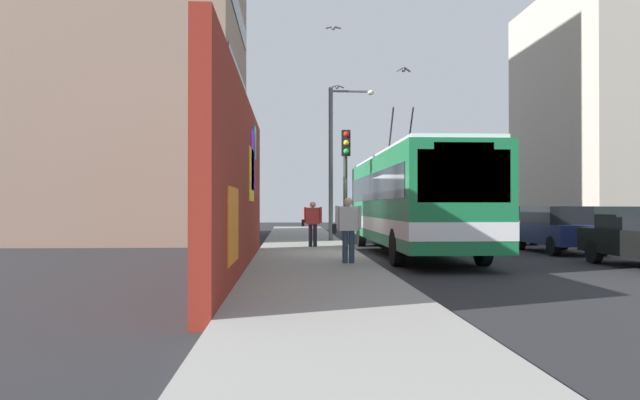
{
  "coord_description": "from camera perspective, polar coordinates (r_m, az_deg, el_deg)",
  "views": [
    {
      "loc": [
        -18.85,
        2.23,
        1.6
      ],
      "look_at": [
        1.12,
        1.19,
        1.79
      ],
      "focal_mm": 34.52,
      "sensor_mm": 36.0,
      "label": 1
    }
  ],
  "objects": [
    {
      "name": "ground_plane",
      "position": [
        19.05,
        3.78,
        -5.35
      ],
      "size": [
        80.0,
        80.0,
        0.0
      ],
      "primitive_type": "plane",
      "color": "#232326"
    },
    {
      "name": "pedestrian_at_curb",
      "position": [
        15.56,
        2.62,
        -2.31
      ],
      "size": [
        0.22,
        0.74,
        1.65
      ],
      "color": "#2D3F59",
      "rests_on": "sidewalk_slab"
    },
    {
      "name": "flying_pigeons",
      "position": [
        22.11,
        1.96,
        15.68
      ],
      "size": [
        6.57,
        4.64,
        3.73
      ],
      "color": "#47474C"
    },
    {
      "name": "parked_car_silver",
      "position": [
        27.83,
        16.41,
        -2.09
      ],
      "size": [
        4.35,
        1.95,
        1.58
      ],
      "color": "#B7B7BC",
      "rests_on": "ground_plane"
    },
    {
      "name": "traffic_light",
      "position": [
        20.16,
        2.39,
        2.92
      ],
      "size": [
        0.49,
        0.28,
        3.94
      ],
      "color": "#2D382D",
      "rests_on": "sidewalk_slab"
    },
    {
      "name": "sidewalk_slab",
      "position": [
        18.92,
        -1.05,
        -5.16
      ],
      "size": [
        48.0,
        3.2,
        0.15
      ],
      "primitive_type": "cube",
      "color": "gray",
      "rests_on": "ground_plane"
    },
    {
      "name": "parked_car_navy",
      "position": [
        22.57,
        21.2,
        -2.45
      ],
      "size": [
        4.26,
        1.82,
        1.58
      ],
      "color": "navy",
      "rests_on": "ground_plane"
    },
    {
      "name": "pedestrian_midblock",
      "position": [
        21.81,
        -0.7,
        -1.9
      ],
      "size": [
        0.22,
        0.73,
        1.6
      ],
      "color": "#1E1E2D",
      "rests_on": "sidewalk_slab"
    },
    {
      "name": "graffiti_wall",
      "position": [
        14.5,
        -7.39,
        1.46
      ],
      "size": [
        13.18,
        0.32,
        4.2
      ],
      "color": "maroon",
      "rests_on": "ground_plane"
    },
    {
      "name": "street_lamp",
      "position": [
        25.82,
        1.5,
        4.48
      ],
      "size": [
        0.44,
        1.92,
        6.41
      ],
      "color": "#4C4C51",
      "rests_on": "sidewalk_slab"
    },
    {
      "name": "building_far_right",
      "position": [
        40.17,
        25.91,
        7.27
      ],
      "size": [
        12.13,
        8.6,
        14.03
      ],
      "color": "#B2A899",
      "rests_on": "ground_plane"
    },
    {
      "name": "city_bus",
      "position": [
        20.51,
        8.36,
        0.11
      ],
      "size": [
        12.51,
        2.59,
        5.07
      ],
      "color": "#19723F",
      "rests_on": "ground_plane"
    },
    {
      "name": "building_far_left",
      "position": [
        31.68,
        -16.21,
        16.57
      ],
      "size": [
        11.67,
        9.17,
        21.81
      ],
      "color": "gray",
      "rests_on": "ground_plane"
    }
  ]
}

